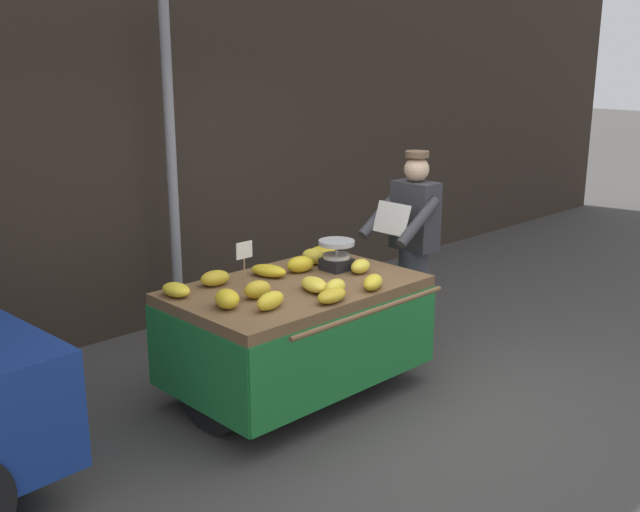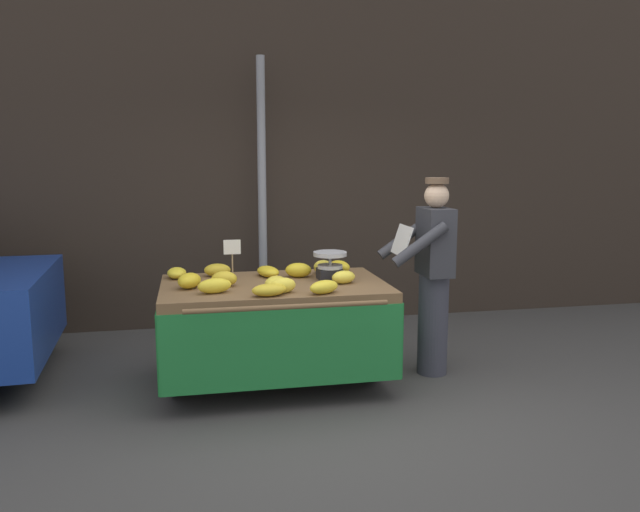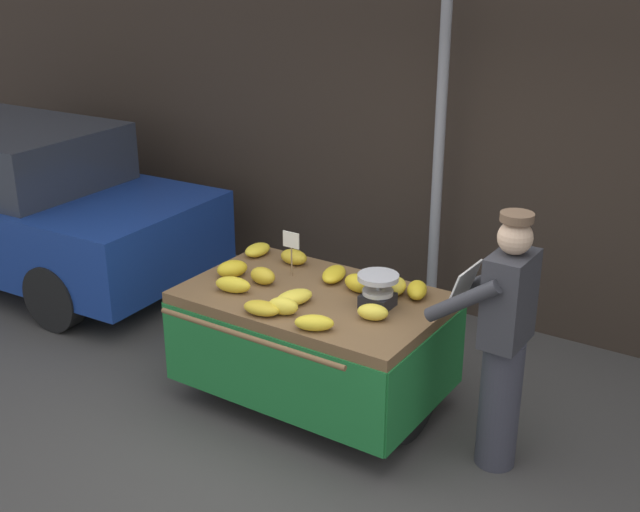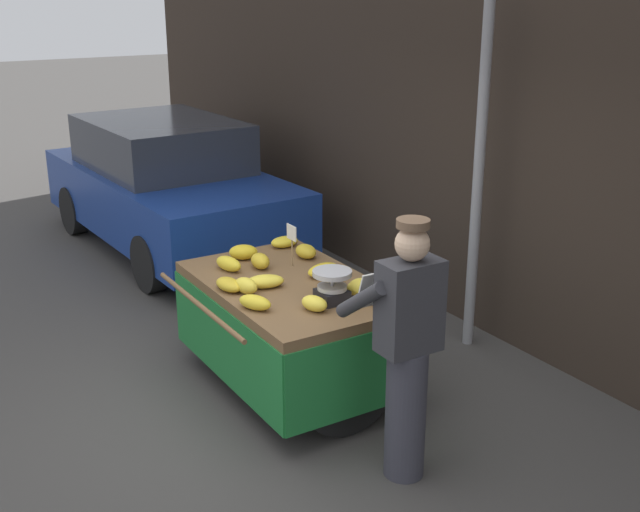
% 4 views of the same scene
% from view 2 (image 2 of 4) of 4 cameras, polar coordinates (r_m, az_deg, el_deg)
% --- Properties ---
extents(ground_plane, '(60.00, 60.00, 0.00)m').
position_cam_2_polar(ground_plane, '(4.79, 2.25, -14.26)').
color(ground_plane, '#423F3D').
extents(back_wall, '(16.00, 0.24, 4.13)m').
position_cam_2_polar(back_wall, '(7.20, -3.16, 10.39)').
color(back_wall, '#332821').
rests_on(back_wall, ground).
extents(street_pole, '(0.09, 0.09, 2.92)m').
position_cam_2_polar(street_pole, '(6.77, -5.26, 5.33)').
color(street_pole, gray).
rests_on(street_pole, ground).
extents(banana_cart, '(1.83, 1.35, 0.87)m').
position_cam_2_polar(banana_cart, '(5.18, -4.15, -4.87)').
color(banana_cart, brown).
rests_on(banana_cart, ground).
extents(weighing_scale, '(0.28, 0.28, 0.24)m').
position_cam_2_polar(weighing_scale, '(5.25, 0.91, -0.87)').
color(weighing_scale, black).
rests_on(weighing_scale, banana_cart).
extents(price_sign, '(0.14, 0.01, 0.34)m').
position_cam_2_polar(price_sign, '(5.25, -7.96, 0.46)').
color(price_sign, '#997A51').
rests_on(price_sign, banana_cart).
extents(banana_bunch_0, '(0.23, 0.17, 0.12)m').
position_cam_2_polar(banana_bunch_0, '(4.75, -3.40, -2.68)').
color(banana_bunch_0, yellow).
rests_on(banana_bunch_0, banana_cart).
extents(banana_bunch_1, '(0.20, 0.24, 0.12)m').
position_cam_2_polar(banana_bunch_1, '(5.50, 0.32, -1.03)').
color(banana_bunch_1, yellow).
rests_on(banana_bunch_1, banana_cart).
extents(banana_bunch_2, '(0.21, 0.15, 0.12)m').
position_cam_2_polar(banana_bunch_2, '(5.04, -8.68, -2.06)').
color(banana_bunch_2, gold).
rests_on(banana_bunch_2, banana_cart).
extents(banana_bunch_3, '(0.16, 0.25, 0.09)m').
position_cam_2_polar(banana_bunch_3, '(5.46, -12.85, -1.50)').
color(banana_bunch_3, yellow).
rests_on(banana_bunch_3, banana_cart).
extents(banana_bunch_4, '(0.24, 0.17, 0.11)m').
position_cam_2_polar(banana_bunch_4, '(5.47, -9.28, -1.27)').
color(banana_bunch_4, gold).
rests_on(banana_bunch_4, banana_cart).
extents(banana_bunch_5, '(0.25, 0.20, 0.12)m').
position_cam_2_polar(banana_bunch_5, '(5.36, -1.97, -1.29)').
color(banana_bunch_5, gold).
rests_on(banana_bunch_5, banana_cart).
extents(banana_bunch_6, '(0.25, 0.28, 0.12)m').
position_cam_2_polar(banana_bunch_6, '(5.02, -11.75, -2.20)').
color(banana_bunch_6, gold).
rests_on(banana_bunch_6, banana_cart).
extents(banana_bunch_7, '(0.24, 0.32, 0.10)m').
position_cam_2_polar(banana_bunch_7, '(4.92, -4.05, -2.41)').
color(banana_bunch_7, yellow).
rests_on(banana_bunch_7, banana_cart).
extents(banana_bunch_8, '(0.24, 0.33, 0.09)m').
position_cam_2_polar(banana_bunch_8, '(5.41, -4.73, -1.41)').
color(banana_bunch_8, gold).
rests_on(banana_bunch_8, banana_cart).
extents(banana_bunch_9, '(0.22, 0.28, 0.11)m').
position_cam_2_polar(banana_bunch_9, '(5.57, 1.78, -0.97)').
color(banana_bunch_9, gold).
rests_on(banana_bunch_9, banana_cart).
extents(banana_bunch_10, '(0.23, 0.19, 0.11)m').
position_cam_2_polar(banana_bunch_10, '(5.10, 2.14, -1.92)').
color(banana_bunch_10, yellow).
rests_on(banana_bunch_10, banana_cart).
extents(banana_bunch_11, '(0.28, 0.23, 0.10)m').
position_cam_2_polar(banana_bunch_11, '(4.73, 0.36, -2.82)').
color(banana_bunch_11, yellow).
rests_on(banana_bunch_11, banana_cart).
extents(banana_bunch_12, '(0.28, 0.18, 0.11)m').
position_cam_2_polar(banana_bunch_12, '(4.81, -9.53, -2.68)').
color(banana_bunch_12, yellow).
rests_on(banana_bunch_12, banana_cart).
extents(banana_bunch_13, '(0.28, 0.19, 0.09)m').
position_cam_2_polar(banana_bunch_13, '(4.66, -4.64, -3.08)').
color(banana_bunch_13, gold).
rests_on(banana_bunch_13, banana_cart).
extents(vendor_person, '(0.58, 0.52, 1.71)m').
position_cam_2_polar(vendor_person, '(5.51, 10.16, -1.76)').
color(vendor_person, '#383842').
rests_on(vendor_person, ground).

